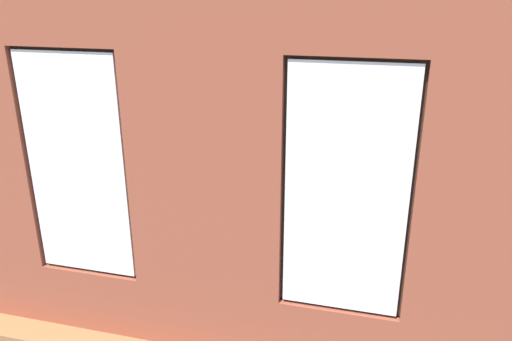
# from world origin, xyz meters

# --- Properties ---
(ground_plane) EXTENTS (6.91, 5.65, 0.10)m
(ground_plane) POSITION_xyz_m (0.00, 0.00, -0.05)
(ground_plane) COLOR #99663D
(brick_wall_with_windows) EXTENTS (6.31, 0.30, 3.32)m
(brick_wall_with_windows) POSITION_xyz_m (-0.00, 2.44, 1.64)
(brick_wall_with_windows) COLOR brown
(brick_wall_with_windows) RESTS_ON ground_plane
(white_wall_right) EXTENTS (0.10, 4.65, 3.32)m
(white_wall_right) POSITION_xyz_m (3.10, 0.20, 1.66)
(white_wall_right) COLOR silver
(white_wall_right) RESTS_ON ground_plane
(couch_by_window) EXTENTS (1.95, 0.87, 0.80)m
(couch_by_window) POSITION_xyz_m (0.50, 1.79, 0.33)
(couch_by_window) COLOR black
(couch_by_window) RESTS_ON ground_plane
(couch_left) EXTENTS (1.01, 1.77, 0.80)m
(couch_left) POSITION_xyz_m (-2.45, -0.18, 0.33)
(couch_left) COLOR black
(couch_left) RESTS_ON ground_plane
(coffee_table) EXTENTS (1.45, 0.88, 0.44)m
(coffee_table) POSITION_xyz_m (0.30, -0.25, 0.39)
(coffee_table) COLOR tan
(coffee_table) RESTS_ON ground_plane
(cup_ceramic) EXTENTS (0.09, 0.09, 0.10)m
(cup_ceramic) POSITION_xyz_m (0.19, -0.11, 0.49)
(cup_ceramic) COLOR #B23D38
(cup_ceramic) RESTS_ON coffee_table
(candle_jar) EXTENTS (0.08, 0.08, 0.09)m
(candle_jar) POSITION_xyz_m (-0.10, -0.40, 0.48)
(candle_jar) COLOR #B7333D
(candle_jar) RESTS_ON coffee_table
(remote_gray) EXTENTS (0.07, 0.18, 0.02)m
(remote_gray) POSITION_xyz_m (0.48, -0.36, 0.45)
(remote_gray) COLOR #59595B
(remote_gray) RESTS_ON coffee_table
(media_console) EXTENTS (1.25, 0.42, 0.60)m
(media_console) POSITION_xyz_m (2.80, -0.31, 0.30)
(media_console) COLOR black
(media_console) RESTS_ON ground_plane
(tv_flatscreen) EXTENTS (1.23, 0.20, 0.82)m
(tv_flatscreen) POSITION_xyz_m (2.80, -0.31, 1.01)
(tv_flatscreen) COLOR black
(tv_flatscreen) RESTS_ON media_console
(papasan_chair) EXTENTS (1.06, 1.06, 0.68)m
(papasan_chair) POSITION_xyz_m (1.13, -1.52, 0.44)
(papasan_chair) COLOR olive
(papasan_chair) RESTS_ON ground_plane
(potted_plant_corner_far_left) EXTENTS (0.75, 0.75, 0.90)m
(potted_plant_corner_far_left) POSITION_xyz_m (-2.60, 1.89, 0.60)
(potted_plant_corner_far_left) COLOR beige
(potted_plant_corner_far_left) RESTS_ON ground_plane
(potted_plant_near_tv) EXTENTS (1.10, 1.09, 1.49)m
(potted_plant_near_tv) POSITION_xyz_m (2.25, 0.76, 0.87)
(potted_plant_near_tv) COLOR #9E5638
(potted_plant_near_tv) RESTS_ON ground_plane
(potted_plant_between_couches) EXTENTS (0.52, 0.52, 0.73)m
(potted_plant_between_couches) POSITION_xyz_m (-0.92, 1.74, 0.51)
(potted_plant_between_couches) COLOR beige
(potted_plant_between_couches) RESTS_ON ground_plane
(potted_plant_by_left_couch) EXTENTS (0.37, 0.37, 0.63)m
(potted_plant_by_left_couch) POSITION_xyz_m (-2.05, -1.47, 0.43)
(potted_plant_by_left_couch) COLOR beige
(potted_plant_by_left_couch) RESTS_ON ground_plane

